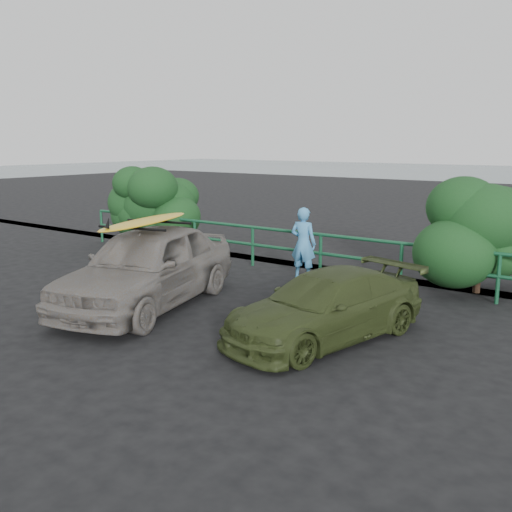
{
  "coord_description": "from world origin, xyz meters",
  "views": [
    {
      "loc": [
        7.6,
        -6.55,
        3.14
      ],
      "look_at": [
        1.81,
        1.32,
        1.18
      ],
      "focal_mm": 40.0,
      "sensor_mm": 36.0,
      "label": 1
    }
  ],
  "objects_px": {
    "guardrail": "(285,250)",
    "surfboard": "(146,221)",
    "man": "(303,244)",
    "olive_vehicle": "(326,306)",
    "sedan": "(147,266)"
  },
  "relations": [
    {
      "from": "man",
      "to": "surfboard",
      "type": "xyz_separation_m",
      "value": [
        -1.25,
        -3.67,
        0.82
      ]
    },
    {
      "from": "sedan",
      "to": "man",
      "type": "relative_size",
      "value": 2.74
    },
    {
      "from": "guardrail",
      "to": "man",
      "type": "height_order",
      "value": "man"
    },
    {
      "from": "guardrail",
      "to": "man",
      "type": "xyz_separation_m",
      "value": [
        0.83,
        -0.5,
        0.32
      ]
    },
    {
      "from": "sedan",
      "to": "man",
      "type": "distance_m",
      "value": 3.88
    },
    {
      "from": "sedan",
      "to": "surfboard",
      "type": "relative_size",
      "value": 1.61
    },
    {
      "from": "olive_vehicle",
      "to": "man",
      "type": "height_order",
      "value": "man"
    },
    {
      "from": "olive_vehicle",
      "to": "man",
      "type": "xyz_separation_m",
      "value": [
        -2.46,
        3.29,
        0.3
      ]
    },
    {
      "from": "olive_vehicle",
      "to": "surfboard",
      "type": "height_order",
      "value": "surfboard"
    },
    {
      "from": "guardrail",
      "to": "olive_vehicle",
      "type": "height_order",
      "value": "olive_vehicle"
    },
    {
      "from": "guardrail",
      "to": "man",
      "type": "bearing_deg",
      "value": -31.01
    },
    {
      "from": "man",
      "to": "sedan",
      "type": "bearing_deg",
      "value": 64.25
    },
    {
      "from": "surfboard",
      "to": "sedan",
      "type": "bearing_deg",
      "value": 0.0
    },
    {
      "from": "guardrail",
      "to": "man",
      "type": "relative_size",
      "value": 8.33
    },
    {
      "from": "guardrail",
      "to": "surfboard",
      "type": "relative_size",
      "value": 4.89
    }
  ]
}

